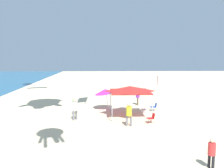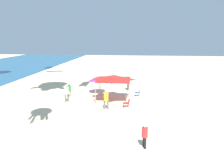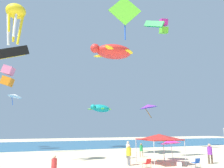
{
  "view_description": "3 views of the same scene",
  "coord_description": "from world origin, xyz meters",
  "views": [
    {
      "loc": [
        -19.78,
        5.93,
        5.69
      ],
      "look_at": [
        2.34,
        5.28,
        2.9
      ],
      "focal_mm": 37.59,
      "sensor_mm": 36.0,
      "label": 1
    },
    {
      "loc": [
        -21.48,
        1.29,
        6.85
      ],
      "look_at": [
        2.02,
        3.9,
        1.68
      ],
      "focal_mm": 34.79,
      "sensor_mm": 36.0,
      "label": 2
    },
    {
      "loc": [
        -10.5,
        -15.81,
        3.44
      ],
      "look_at": [
        -0.91,
        10.85,
        8.99
      ],
      "focal_mm": 35.79,
      "sensor_mm": 36.0,
      "label": 3
    }
  ],
  "objects": [
    {
      "name": "person_by_tent",
      "position": [
        2.07,
        8.85,
        0.94
      ],
      "size": [
        0.38,
        0.38,
        1.6
      ],
      "rotation": [
        0.0,
        0.0,
        2.54
      ],
      "color": "#C6B28C",
      "rests_on": "ground"
    },
    {
      "name": "person_kite_handler",
      "position": [
        0.25,
        8.58,
        1.11
      ],
      "size": [
        0.45,
        0.45,
        1.89
      ],
      "rotation": [
        0.0,
        0.0,
        2.46
      ],
      "color": "slate",
      "rests_on": "ground"
    },
    {
      "name": "folding_chair_facing_ocean",
      "position": [
        3.39,
        0.96,
        0.47
      ],
      "size": [
        0.55,
        0.63,
        0.82
      ],
      "rotation": [
        0.0,
        0.0,
        3.16
      ],
      "color": "black",
      "rests_on": "ground"
    },
    {
      "name": "folding_chair_right_of_tent",
      "position": [
        -0.84,
        2.07,
        0.47
      ],
      "size": [
        0.62,
        0.7,
        0.82
      ],
      "rotation": [
        0.0,
        0.0,
        3.31
      ],
      "color": "black",
      "rests_on": "ground"
    },
    {
      "name": "person_far_stroller",
      "position": [
        6.17,
        2.26,
        1.11
      ],
      "size": [
        0.5,
        0.45,
        1.89
      ],
      "rotation": [
        0.0,
        0.0,
        3.02
      ],
      "color": "brown",
      "rests_on": "ground"
    },
    {
      "name": "beach_umbrella",
      "position": [
        4.17,
        5.92,
        1.92
      ],
      "size": [
        2.24,
        2.27,
        2.33
      ],
      "color": "silver",
      "rests_on": "ground"
    },
    {
      "name": "person_beachcomber",
      "position": [
        -1.68,
        4.05,
        1.11
      ],
      "size": [
        0.45,
        0.5,
        1.89
      ],
      "rotation": [
        0.0,
        0.0,
        4.62
      ],
      "color": "slate",
      "rests_on": "ground"
    },
    {
      "name": "canopy_tent",
      "position": [
        1.37,
        3.65,
        2.53
      ],
      "size": [
        3.41,
        3.59,
        2.83
      ],
      "rotation": [
        0.0,
        0.0,
        0.02
      ],
      "color": "#B7B7BC",
      "rests_on": "ground"
    },
    {
      "name": "cooler_box",
      "position": [
        2.42,
        2.13,
        0.2
      ],
      "size": [
        0.66,
        0.74,
        0.4
      ],
      "color": "white",
      "rests_on": "ground"
    },
    {
      "name": "person_near_umbrella",
      "position": [
        -8.8,
        0.64,
        0.93
      ],
      "size": [
        0.41,
        0.38,
        1.58
      ],
      "rotation": [
        0.0,
        0.0,
        0.29
      ],
      "color": "black",
      "rests_on": "ground"
    },
    {
      "name": "ground",
      "position": [
        0.0,
        0.0,
        -0.05
      ],
      "size": [
        120.0,
        120.0,
        0.1
      ],
      "primitive_type": "cube",
      "color": "beige"
    },
    {
      "name": "banner_flag",
      "position": [
        6.01,
        0.06,
        2.06
      ],
      "size": [
        0.36,
        0.06,
        3.42
      ],
      "color": "silver",
      "rests_on": "ground"
    }
  ]
}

